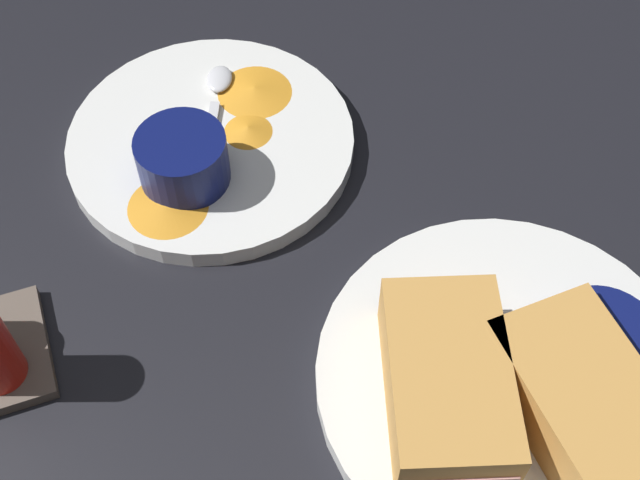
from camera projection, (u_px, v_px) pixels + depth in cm
name	position (u px, v px, depth cm)	size (l,w,h in cm)	color
ground_plane	(356.00, 409.00, 58.86)	(110.00, 110.00, 3.00)	black
plate_sandwich_main	(507.00, 379.00, 57.67)	(26.27, 26.27, 1.60)	silver
sandwich_half_near	(447.00, 382.00, 54.06)	(14.75, 11.16, 4.80)	#C68C42
sandwich_half_far	(584.00, 403.00, 53.22)	(13.55, 8.16, 4.80)	#C68C42
ramekin_dark_sauce	(599.00, 346.00, 56.19)	(7.55, 7.55, 3.42)	#0C144C
spoon_by_dark_ramekin	(507.00, 348.00, 57.77)	(5.70, 9.50, 0.80)	silver
plate_chips_companion	(211.00, 143.00, 70.17)	(23.71, 23.71, 1.60)	silver
ramekin_light_gravy	(182.00, 158.00, 65.13)	(7.10, 7.10, 4.28)	#0C144C
spoon_by_gravy_ramekin	(217.00, 90.00, 72.11)	(9.65, 5.24, 0.80)	silver
plantain_chip_scatter	(209.00, 138.00, 68.99)	(17.46, 17.88, 0.60)	orange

